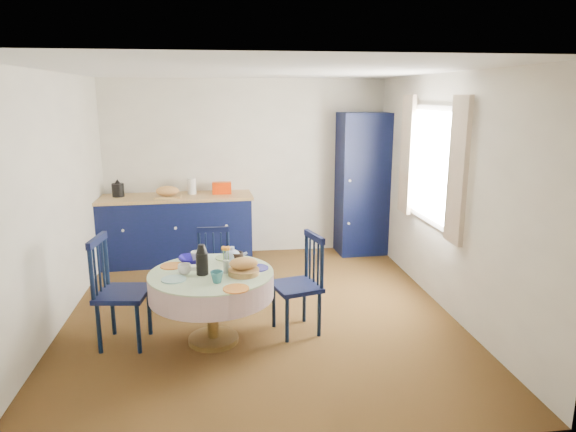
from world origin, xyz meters
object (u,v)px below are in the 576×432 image
Objects in this scene: chair_far at (214,268)px; cobalt_bowl at (192,260)px; mug_d at (197,257)px; kitchen_counter at (176,228)px; chair_right at (300,283)px; pantry_cabinet at (363,184)px; chair_left at (118,291)px; mug_c at (237,257)px; dining_table at (213,284)px; mug_a at (185,269)px; mug_b at (217,277)px.

cobalt_bowl is at bearing -109.36° from chair_far.
mug_d reaches higher than cobalt_bowl.
kitchen_counter is 19.18× the size of mug_d.
chair_right reaches higher than mug_d.
kitchen_counter is at bearing 179.73° from pantry_cabinet.
cobalt_bowl is at bearing -138.01° from pantry_cabinet.
chair_left is (-3.00, -2.52, -0.49)m from pantry_cabinet.
chair_left is at bearing -161.01° from cobalt_bowl.
mug_d is at bearing 168.66° from mug_c.
mug_c is at bearing 47.35° from dining_table.
chair_right is at bearing -10.11° from cobalt_bowl.
mug_a is at bearing -134.76° from pantry_cabinet.
mug_b is (0.05, -0.27, 0.17)m from dining_table.
dining_table is 0.30m from mug_a.
mug_d is (-0.15, -0.52, 0.30)m from chair_far.
chair_far is 7.83× the size of mug_d.
mug_c reaches higher than mug_a.
pantry_cabinet is at bearing -0.79° from kitchen_counter.
mug_d is (0.71, 0.25, 0.22)m from chair_left.
mug_c is (1.10, 0.17, 0.22)m from chair_left.
cobalt_bowl is at bearing 172.85° from mug_c.
chair_far is (0.53, -1.65, -0.04)m from kitchen_counter.
pantry_cabinet reaches higher than kitchen_counter.
chair_right is at bearing -12.20° from mug_c.
chair_far is at bearing 69.65° from cobalt_bowl.
chair_right is 7.39× the size of mug_c.
chair_left is 4.17× the size of cobalt_bowl.
pantry_cabinet is 3.55m from mug_a.
kitchen_counter is at bearing -0.42° from chair_left.
pantry_cabinet reaches higher than mug_a.
mug_b is 1.01× the size of mug_d.
chair_right is (0.84, 0.12, -0.08)m from dining_table.
chair_left reaches higher than mug_b.
dining_table is 1.17× the size of chair_right.
mug_a is 0.39m from mug_b.
mug_b is 0.45× the size of cobalt_bowl.
kitchen_counter is 2.38m from mug_c.
mug_b reaches higher than mug_a.
dining_table is 0.38m from mug_c.
pantry_cabinet is 3.94m from chair_left.
kitchen_counter is at bearing 96.35° from mug_a.
cobalt_bowl is at bearing 112.98° from mug_b.
kitchen_counter is at bearing 101.66° from mug_b.
mug_c is (0.23, -0.60, 0.30)m from chair_far.
chair_right is (1.36, -2.37, 0.01)m from kitchen_counter.
pantry_cabinet reaches higher than chair_far.
pantry_cabinet is at bearing 44.70° from mug_d.
chair_far is 1.16m from mug_b.
chair_right is 3.93× the size of cobalt_bowl.
cobalt_bowl is (-0.20, 0.31, 0.15)m from dining_table.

